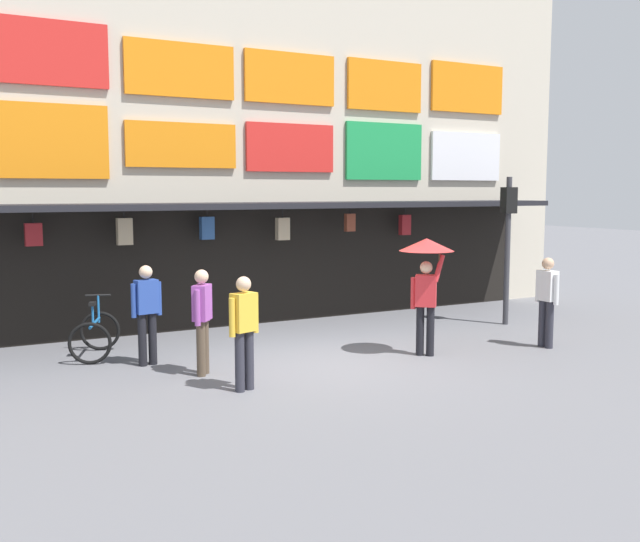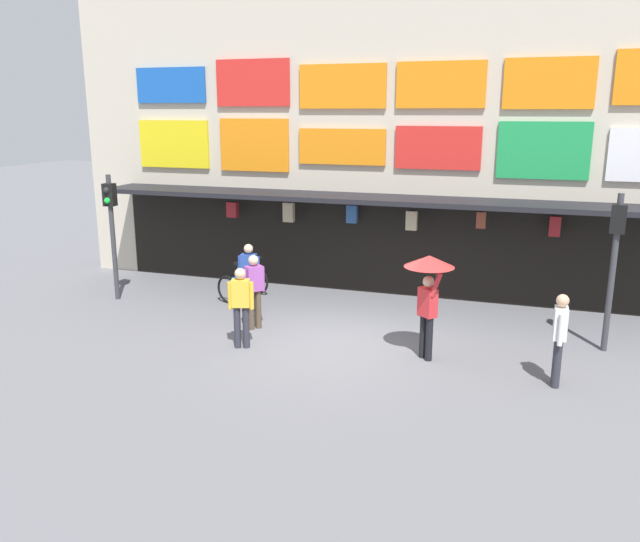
{
  "view_description": "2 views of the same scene",
  "coord_description": "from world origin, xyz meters",
  "px_view_note": "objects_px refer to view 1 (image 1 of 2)",
  "views": [
    {
      "loc": [
        -5.86,
        -10.45,
        2.91
      ],
      "look_at": [
        0.01,
        0.35,
        1.54
      ],
      "focal_mm": 40.59,
      "sensor_mm": 36.0,
      "label": 1
    },
    {
      "loc": [
        3.51,
        -12.09,
        4.74
      ],
      "look_at": [
        -0.59,
        0.23,
        1.46
      ],
      "focal_mm": 35.86,
      "sensor_mm": 36.0,
      "label": 2
    }
  ],
  "objects_px": {
    "pedestrian_in_purple": "(547,297)",
    "pedestrian_in_yellow": "(147,309)",
    "pedestrian_with_umbrella": "(426,263)",
    "pedestrian_in_white": "(202,316)",
    "bicycle_parked": "(95,335)",
    "pedestrian_in_blue": "(244,327)",
    "traffic_light_far": "(508,226)"
  },
  "relations": [
    {
      "from": "traffic_light_far",
      "to": "pedestrian_in_purple",
      "type": "height_order",
      "value": "traffic_light_far"
    },
    {
      "from": "pedestrian_in_yellow",
      "to": "pedestrian_in_white",
      "type": "xyz_separation_m",
      "value": [
        0.6,
        -1.05,
        0.0
      ]
    },
    {
      "from": "pedestrian_in_blue",
      "to": "pedestrian_in_white",
      "type": "relative_size",
      "value": 1.0
    },
    {
      "from": "pedestrian_with_umbrella",
      "to": "bicycle_parked",
      "type": "bearing_deg",
      "value": 152.63
    },
    {
      "from": "traffic_light_far",
      "to": "bicycle_parked",
      "type": "height_order",
      "value": "traffic_light_far"
    },
    {
      "from": "pedestrian_in_purple",
      "to": "pedestrian_in_yellow",
      "type": "relative_size",
      "value": 1.0
    },
    {
      "from": "pedestrian_in_white",
      "to": "bicycle_parked",
      "type": "bearing_deg",
      "value": 120.94
    },
    {
      "from": "traffic_light_far",
      "to": "pedestrian_in_white",
      "type": "distance_m",
      "value": 7.44
    },
    {
      "from": "bicycle_parked",
      "to": "pedestrian_in_blue",
      "type": "distance_m",
      "value": 3.6
    },
    {
      "from": "pedestrian_in_purple",
      "to": "pedestrian_in_yellow",
      "type": "height_order",
      "value": "same"
    },
    {
      "from": "pedestrian_in_yellow",
      "to": "pedestrian_in_white",
      "type": "distance_m",
      "value": 1.21
    },
    {
      "from": "pedestrian_in_blue",
      "to": "pedestrian_in_purple",
      "type": "xyz_separation_m",
      "value": [
        6.06,
        0.04,
        0.0
      ]
    },
    {
      "from": "pedestrian_with_umbrella",
      "to": "pedestrian_in_purple",
      "type": "xyz_separation_m",
      "value": [
        2.38,
        -0.52,
        -0.69
      ]
    },
    {
      "from": "pedestrian_in_blue",
      "to": "pedestrian_with_umbrella",
      "type": "xyz_separation_m",
      "value": [
        3.68,
        0.57,
        0.69
      ]
    },
    {
      "from": "pedestrian_in_blue",
      "to": "pedestrian_in_white",
      "type": "xyz_separation_m",
      "value": [
        -0.23,
        1.16,
        0.0
      ]
    },
    {
      "from": "traffic_light_far",
      "to": "pedestrian_with_umbrella",
      "type": "relative_size",
      "value": 1.54
    },
    {
      "from": "bicycle_parked",
      "to": "pedestrian_with_umbrella",
      "type": "distance_m",
      "value": 5.93
    },
    {
      "from": "bicycle_parked",
      "to": "pedestrian_in_yellow",
      "type": "bearing_deg",
      "value": -57.76
    },
    {
      "from": "traffic_light_far",
      "to": "pedestrian_in_yellow",
      "type": "relative_size",
      "value": 1.9
    },
    {
      "from": "pedestrian_with_umbrella",
      "to": "traffic_light_far",
      "type": "bearing_deg",
      "value": 25.51
    },
    {
      "from": "traffic_light_far",
      "to": "pedestrian_with_umbrella",
      "type": "xyz_separation_m",
      "value": [
        -3.37,
        -1.61,
        -0.5
      ]
    },
    {
      "from": "bicycle_parked",
      "to": "pedestrian_in_blue",
      "type": "height_order",
      "value": "pedestrian_in_blue"
    },
    {
      "from": "traffic_light_far",
      "to": "pedestrian_in_white",
      "type": "height_order",
      "value": "traffic_light_far"
    },
    {
      "from": "pedestrian_in_blue",
      "to": "pedestrian_in_purple",
      "type": "relative_size",
      "value": 1.0
    },
    {
      "from": "pedestrian_in_yellow",
      "to": "pedestrian_in_white",
      "type": "relative_size",
      "value": 1.0
    },
    {
      "from": "pedestrian_with_umbrella",
      "to": "pedestrian_in_white",
      "type": "relative_size",
      "value": 1.24
    },
    {
      "from": "bicycle_parked",
      "to": "pedestrian_in_blue",
      "type": "bearing_deg",
      "value": -65.49
    },
    {
      "from": "traffic_light_far",
      "to": "pedestrian_in_white",
      "type": "bearing_deg",
      "value": -172.03
    },
    {
      "from": "pedestrian_in_yellow",
      "to": "pedestrian_in_purple",
      "type": "bearing_deg",
      "value": -17.43
    },
    {
      "from": "pedestrian_in_white",
      "to": "pedestrian_with_umbrella",
      "type": "bearing_deg",
      "value": -8.58
    },
    {
      "from": "bicycle_parked",
      "to": "pedestrian_in_white",
      "type": "relative_size",
      "value": 0.8
    },
    {
      "from": "traffic_light_far",
      "to": "pedestrian_in_yellow",
      "type": "xyz_separation_m",
      "value": [
        -7.87,
        0.03,
        -1.19
      ]
    }
  ]
}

